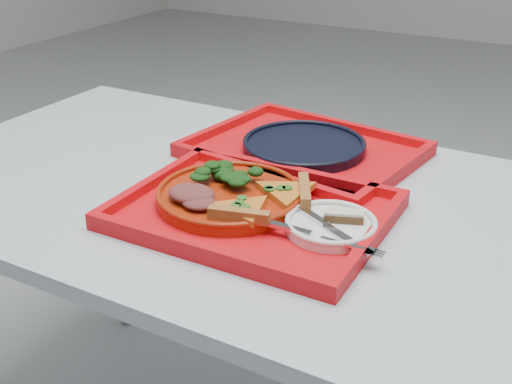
% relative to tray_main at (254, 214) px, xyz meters
% --- Properties ---
extents(table, '(1.60, 0.80, 0.75)m').
position_rel_tray_main_xyz_m(table, '(0.02, 0.09, -0.08)').
color(table, '#9BA4AD').
rests_on(table, ground).
extents(tray_main, '(0.45, 0.35, 0.01)m').
position_rel_tray_main_xyz_m(tray_main, '(0.00, 0.00, 0.00)').
color(tray_main, red).
rests_on(tray_main, table).
extents(tray_far, '(0.49, 0.41, 0.01)m').
position_rel_tray_main_xyz_m(tray_far, '(-0.04, 0.30, 0.00)').
color(tray_far, red).
rests_on(tray_far, table).
extents(dinner_plate, '(0.26, 0.26, 0.02)m').
position_rel_tray_main_xyz_m(dinner_plate, '(-0.06, 0.01, 0.02)').
color(dinner_plate, '#99220A').
rests_on(dinner_plate, tray_main).
extents(side_plate, '(0.15, 0.15, 0.01)m').
position_rel_tray_main_xyz_m(side_plate, '(0.14, -0.00, 0.01)').
color(side_plate, white).
rests_on(side_plate, tray_main).
extents(navy_plate, '(0.26, 0.26, 0.02)m').
position_rel_tray_main_xyz_m(navy_plate, '(-0.04, 0.30, 0.01)').
color(navy_plate, black).
rests_on(navy_plate, tray_far).
extents(pizza_slice_a, '(0.13, 0.14, 0.02)m').
position_rel_tray_main_xyz_m(pizza_slice_a, '(0.00, -0.04, 0.03)').
color(pizza_slice_a, orange).
rests_on(pizza_slice_a, dinner_plate).
extents(pizza_slice_b, '(0.16, 0.16, 0.02)m').
position_rel_tray_main_xyz_m(pizza_slice_b, '(0.04, 0.05, 0.03)').
color(pizza_slice_b, orange).
rests_on(pizza_slice_b, dinner_plate).
extents(salad_heap, '(0.10, 0.09, 0.05)m').
position_rel_tray_main_xyz_m(salad_heap, '(-0.08, 0.05, 0.05)').
color(salad_heap, black).
rests_on(salad_heap, dinner_plate).
extents(meat_portion, '(0.09, 0.07, 0.03)m').
position_rel_tray_main_xyz_m(meat_portion, '(-0.10, -0.05, 0.04)').
color(meat_portion, brown).
rests_on(meat_portion, dinner_plate).
extents(dessert_bar, '(0.07, 0.05, 0.02)m').
position_rel_tray_main_xyz_m(dessert_bar, '(0.16, 0.02, 0.03)').
color(dessert_bar, '#493018').
rests_on(dessert_bar, side_plate).
extents(knife, '(0.17, 0.10, 0.01)m').
position_rel_tray_main_xyz_m(knife, '(0.15, -0.02, 0.02)').
color(knife, silver).
rests_on(knife, side_plate).
extents(fork, '(0.19, 0.02, 0.01)m').
position_rel_tray_main_xyz_m(fork, '(0.15, -0.05, 0.02)').
color(fork, silver).
rests_on(fork, side_plate).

